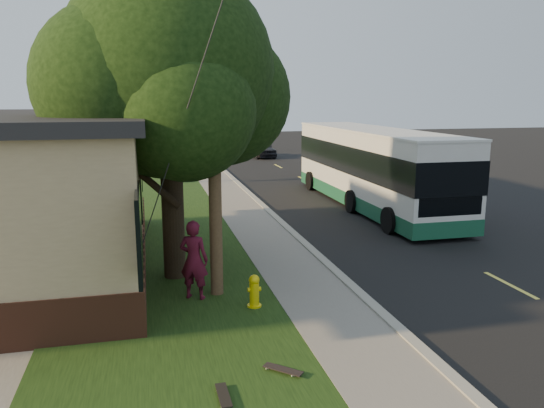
% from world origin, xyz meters
% --- Properties ---
extents(ground, '(120.00, 120.00, 0.00)m').
position_xyz_m(ground, '(0.00, 0.00, 0.00)').
color(ground, black).
rests_on(ground, ground).
extents(road, '(8.00, 80.00, 0.01)m').
position_xyz_m(road, '(4.00, 10.00, 0.01)').
color(road, black).
rests_on(road, ground).
extents(curb, '(0.25, 80.00, 0.12)m').
position_xyz_m(curb, '(0.00, 10.00, 0.06)').
color(curb, gray).
rests_on(curb, ground).
extents(sidewalk, '(2.00, 80.00, 0.08)m').
position_xyz_m(sidewalk, '(-1.00, 10.00, 0.04)').
color(sidewalk, slate).
rests_on(sidewalk, ground).
extents(grass_verge, '(5.00, 80.00, 0.07)m').
position_xyz_m(grass_verge, '(-4.50, 10.00, 0.04)').
color(grass_verge, black).
rests_on(grass_verge, ground).
extents(fire_hydrant, '(0.32, 0.32, 0.74)m').
position_xyz_m(fire_hydrant, '(-2.60, 0.00, 0.43)').
color(fire_hydrant, yellow).
rests_on(fire_hydrant, grass_verge).
extents(utility_pole, '(2.86, 3.21, 9.07)m').
position_xyz_m(utility_pole, '(-3.31, 0.99, 4.63)').
color(utility_pole, '#473321').
rests_on(utility_pole, ground).
extents(leafy_tree, '(6.30, 6.00, 7.80)m').
position_xyz_m(leafy_tree, '(-4.17, 2.65, 5.17)').
color(leafy_tree, black).
rests_on(leafy_tree, grass_verge).
extents(bare_tree_near, '(1.38, 1.21, 4.31)m').
position_xyz_m(bare_tree_near, '(-3.50, 18.00, 2.15)').
color(bare_tree_near, black).
rests_on(bare_tree_near, grass_verge).
extents(bare_tree_far, '(1.38, 1.21, 4.03)m').
position_xyz_m(bare_tree_far, '(-3.00, 30.00, 2.00)').
color(bare_tree_far, black).
rests_on(bare_tree_far, grass_verge).
extents(traffic_signal, '(0.18, 0.22, 5.50)m').
position_xyz_m(traffic_signal, '(0.50, 34.00, 3.16)').
color(traffic_signal, '#2D2D30').
rests_on(traffic_signal, ground).
extents(transit_bus, '(2.85, 12.36, 3.34)m').
position_xyz_m(transit_bus, '(4.60, 9.95, 1.78)').
color(transit_bus, silver).
rests_on(transit_bus, ground).
extents(skateboarder, '(0.81, 0.70, 1.86)m').
position_xyz_m(skateboarder, '(-3.85, 0.82, 1.00)').
color(skateboarder, '#501022').
rests_on(skateboarder, grass_verge).
extents(skateboard_main, '(0.18, 0.71, 0.07)m').
position_xyz_m(skateboard_main, '(-3.81, -3.51, 0.12)').
color(skateboard_main, black).
rests_on(skateboard_main, grass_verge).
extents(skateboard_spare, '(0.64, 0.61, 0.07)m').
position_xyz_m(skateboard_spare, '(-2.71, -2.96, 0.12)').
color(skateboard_spare, black).
rests_on(skateboard_spare, grass_verge).
extents(distant_car, '(2.12, 4.24, 1.39)m').
position_xyz_m(distant_car, '(3.99, 29.79, 0.69)').
color(distant_car, black).
rests_on(distant_car, ground).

